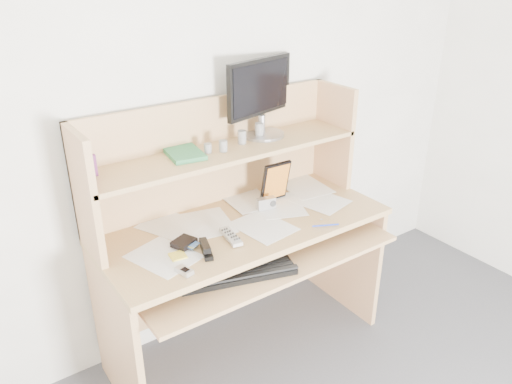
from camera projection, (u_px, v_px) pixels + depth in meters
back_wall at (207, 106)px, 2.42m from camera, size 3.60×0.04×2.50m
desk at (236, 226)px, 2.47m from camera, size 1.40×0.70×1.30m
paper_clutter at (245, 222)px, 2.39m from camera, size 1.32×0.54×0.01m
keyboard at (236, 270)px, 2.17m from camera, size 0.54×0.32×0.04m
tv_remote at (231, 236)px, 2.24m from camera, size 0.07×0.17×0.02m
flip_phone at (184, 270)px, 2.00m from camera, size 0.06×0.08×0.02m
stapler at (206, 248)px, 2.13m from camera, size 0.08×0.14×0.04m
wallet at (184, 242)px, 2.19m from camera, size 0.12×0.11×0.02m
sticky_note_pad at (178, 256)px, 2.12m from camera, size 0.07×0.07×0.01m
digital_camera at (266, 203)px, 2.50m from camera, size 0.10×0.06×0.06m
game_case at (275, 181)px, 2.55m from camera, size 0.15×0.02×0.22m
blue_pen at (325, 225)px, 2.35m from camera, size 0.12×0.06×0.01m
card_box at (88, 166)px, 2.04m from camera, size 0.07×0.02×0.09m
shelf_book at (184, 154)px, 2.28m from camera, size 0.18×0.22×0.02m
chip_stack_a at (223, 146)px, 2.32m from camera, size 0.05×0.05×0.05m
chip_stack_b at (242, 137)px, 2.42m from camera, size 0.05×0.05×0.07m
chip_stack_c at (208, 148)px, 2.31m from camera, size 0.05×0.05×0.04m
chip_stack_d at (259, 131)px, 2.50m from camera, size 0.05×0.05×0.08m
monitor at (260, 95)px, 2.47m from camera, size 0.44×0.22×0.38m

